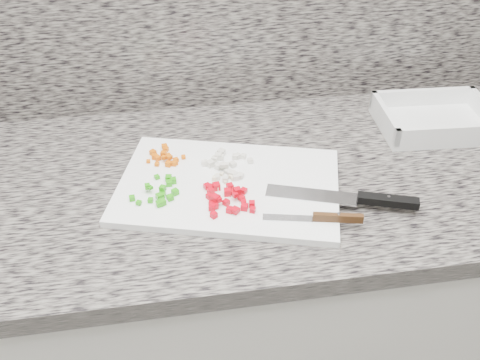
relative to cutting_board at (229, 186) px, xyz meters
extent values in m
cube|color=beige|center=(0.00, 0.05, -0.48)|extent=(3.92, 0.62, 0.86)
cube|color=slate|center=(0.00, 0.05, -0.03)|extent=(3.96, 0.64, 0.04)
cube|color=white|center=(0.00, 0.00, 0.00)|extent=(0.50, 0.40, 0.01)
cube|color=#CF5704|center=(-0.14, 0.10, 0.01)|extent=(0.01, 0.01, 0.01)
cube|color=#CF5704|center=(-0.10, 0.08, 0.01)|extent=(0.01, 0.01, 0.01)
cube|color=#CF5704|center=(-0.11, 0.10, 0.02)|extent=(0.01, 0.01, 0.01)
cube|color=#CF5704|center=(-0.10, 0.09, 0.01)|extent=(0.01, 0.01, 0.01)
cube|color=#CF5704|center=(-0.14, 0.08, 0.01)|extent=(0.01, 0.01, 0.01)
cube|color=#CF5704|center=(-0.08, 0.10, 0.01)|extent=(0.01, 0.01, 0.01)
cube|color=#CF5704|center=(-0.10, 0.08, 0.01)|extent=(0.01, 0.01, 0.01)
cube|color=#CF5704|center=(-0.16, 0.10, 0.01)|extent=(0.01, 0.01, 0.01)
cube|color=#CF5704|center=(-0.11, 0.08, 0.01)|extent=(0.02, 0.02, 0.01)
cube|color=#CF5704|center=(-0.12, 0.13, 0.01)|extent=(0.01, 0.01, 0.01)
cube|color=#CF5704|center=(-0.12, 0.11, 0.02)|extent=(0.01, 0.01, 0.01)
cube|color=#CF5704|center=(-0.14, 0.12, 0.01)|extent=(0.02, 0.02, 0.01)
cube|color=#CF5704|center=(-0.14, 0.11, 0.01)|extent=(0.01, 0.01, 0.01)
cube|color=#CF5704|center=(-0.12, 0.09, 0.02)|extent=(0.01, 0.01, 0.01)
cube|color=#CF5704|center=(-0.11, 0.09, 0.02)|extent=(0.01, 0.01, 0.01)
cube|color=#CF5704|center=(-0.11, 0.08, 0.01)|extent=(0.01, 0.01, 0.01)
cube|color=#CF5704|center=(-0.12, 0.14, 0.01)|extent=(0.01, 0.01, 0.01)
cube|color=beige|center=(0.00, 0.10, 0.01)|extent=(0.02, 0.02, 0.01)
cube|color=beige|center=(0.02, 0.01, 0.01)|extent=(0.01, 0.01, 0.01)
cube|color=beige|center=(0.00, 0.08, 0.01)|extent=(0.01, 0.01, 0.01)
cube|color=beige|center=(0.02, 0.05, 0.01)|extent=(0.01, 0.01, 0.01)
cube|color=beige|center=(-0.01, 0.05, 0.01)|extent=(0.02, 0.02, 0.01)
cube|color=beige|center=(-0.04, 0.07, 0.01)|extent=(0.01, 0.01, 0.01)
cube|color=beige|center=(0.00, 0.10, 0.01)|extent=(0.02, 0.02, 0.01)
cube|color=beige|center=(0.01, 0.02, 0.01)|extent=(0.02, 0.02, 0.01)
cube|color=beige|center=(0.01, 0.02, 0.01)|extent=(0.02, 0.02, 0.01)
cube|color=beige|center=(0.02, 0.05, 0.01)|extent=(0.02, 0.02, 0.01)
cube|color=beige|center=(-0.01, 0.01, 0.01)|extent=(0.01, 0.01, 0.01)
cube|color=beige|center=(0.03, 0.08, 0.01)|extent=(0.01, 0.01, 0.01)
cube|color=beige|center=(0.03, 0.08, 0.01)|extent=(0.02, 0.02, 0.01)
cube|color=beige|center=(0.00, 0.05, 0.01)|extent=(0.02, 0.02, 0.01)
cube|color=beige|center=(0.02, 0.01, 0.01)|extent=(0.01, 0.01, 0.01)
cube|color=beige|center=(-0.02, 0.02, 0.01)|extent=(0.01, 0.01, 0.01)
cube|color=beige|center=(0.00, 0.03, 0.01)|extent=(0.01, 0.01, 0.01)
cube|color=beige|center=(0.04, 0.08, 0.01)|extent=(0.01, 0.01, 0.01)
cube|color=beige|center=(-0.03, 0.06, 0.01)|extent=(0.02, 0.02, 0.01)
cube|color=beige|center=(-0.01, 0.04, 0.02)|extent=(0.01, 0.01, 0.01)
cube|color=beige|center=(-0.01, 0.09, 0.01)|extent=(0.02, 0.02, 0.01)
cube|color=beige|center=(0.03, 0.01, 0.01)|extent=(0.02, 0.02, 0.01)
cube|color=beige|center=(0.00, 0.10, 0.01)|extent=(0.02, 0.02, 0.01)
cube|color=beige|center=(0.00, 0.04, 0.02)|extent=(0.01, 0.01, 0.01)
cube|color=beige|center=(0.05, 0.06, 0.01)|extent=(0.01, 0.01, 0.01)
cube|color=beige|center=(-0.02, 0.08, 0.01)|extent=(0.02, 0.02, 0.01)
cube|color=#269C0E|center=(-0.11, 0.02, 0.01)|extent=(0.01, 0.01, 0.01)
cube|color=#269C0E|center=(-0.13, -0.02, 0.01)|extent=(0.01, 0.01, 0.01)
cube|color=#269C0E|center=(-0.15, -0.01, 0.02)|extent=(0.01, 0.01, 0.01)
cube|color=#269C0E|center=(-0.14, 0.04, 0.01)|extent=(0.01, 0.01, 0.01)
cube|color=#269C0E|center=(-0.19, -0.02, 0.01)|extent=(0.01, 0.01, 0.01)
cube|color=#269C0E|center=(-0.13, -0.05, 0.01)|extent=(0.02, 0.02, 0.01)
cube|color=#269C0E|center=(-0.18, -0.04, 0.01)|extent=(0.01, 0.01, 0.01)
cube|color=#269C0E|center=(-0.16, 0.00, 0.02)|extent=(0.01, 0.01, 0.01)
cube|color=#269C0E|center=(-0.12, 0.03, 0.01)|extent=(0.01, 0.01, 0.01)
cube|color=#269C0E|center=(-0.12, 0.01, 0.01)|extent=(0.01, 0.01, 0.01)
cube|color=#269C0E|center=(-0.11, -0.02, 0.01)|extent=(0.02, 0.02, 0.01)
cube|color=#269C0E|center=(-0.14, -0.03, 0.01)|extent=(0.02, 0.02, 0.01)
cube|color=#269C0E|center=(-0.13, -0.02, 0.02)|extent=(0.01, 0.01, 0.01)
cube|color=#269C0E|center=(-0.11, -0.02, 0.01)|extent=(0.01, 0.01, 0.01)
cube|color=#269C0E|center=(-0.12, -0.03, 0.01)|extent=(0.01, 0.01, 0.01)
cube|color=#269C0E|center=(-0.14, -0.05, 0.01)|extent=(0.01, 0.01, 0.01)
cube|color=#269C0E|center=(-0.15, -0.04, 0.01)|extent=(0.01, 0.01, 0.01)
cube|color=#C40213|center=(0.02, -0.07, 0.01)|extent=(0.01, 0.01, 0.01)
cube|color=#C40213|center=(-0.01, -0.09, 0.01)|extent=(0.02, 0.02, 0.01)
cube|color=#C40213|center=(-0.04, -0.04, 0.01)|extent=(0.01, 0.01, 0.01)
cube|color=#C40213|center=(-0.04, -0.01, 0.01)|extent=(0.02, 0.02, 0.01)
cube|color=#C40213|center=(-0.04, -0.06, 0.01)|extent=(0.01, 0.01, 0.01)
cube|color=#C40213|center=(-0.03, -0.02, 0.01)|extent=(0.02, 0.02, 0.01)
cube|color=#C40213|center=(0.00, -0.09, 0.01)|extent=(0.02, 0.02, 0.01)
cube|color=#C40213|center=(0.02, -0.06, 0.01)|extent=(0.01, 0.01, 0.01)
cube|color=#C40213|center=(-0.04, -0.03, 0.01)|extent=(0.02, 0.02, 0.01)
cube|color=#C40213|center=(0.02, -0.04, 0.01)|extent=(0.02, 0.02, 0.01)
cube|color=#C40213|center=(-0.04, -0.01, 0.01)|extent=(0.02, 0.02, 0.01)
cube|color=#C40213|center=(-0.01, -0.04, 0.01)|extent=(0.01, 0.01, 0.01)
cube|color=#C40213|center=(-0.03, -0.07, 0.02)|extent=(0.01, 0.01, 0.01)
cube|color=#C40213|center=(-0.04, -0.07, 0.01)|extent=(0.02, 0.02, 0.01)
cube|color=#C40213|center=(0.00, -0.04, 0.01)|extent=(0.01, 0.01, 0.01)
cube|color=#C40213|center=(0.02, -0.09, 0.01)|extent=(0.02, 0.02, 0.01)
cube|color=#C40213|center=(0.00, -0.02, 0.01)|extent=(0.01, 0.01, 0.01)
cube|color=#C40213|center=(0.01, -0.05, 0.02)|extent=(0.01, 0.01, 0.01)
cube|color=#C40213|center=(0.00, -0.06, 0.02)|extent=(0.01, 0.01, 0.01)
cube|color=#C40213|center=(0.03, -0.08, 0.01)|extent=(0.01, 0.01, 0.01)
cube|color=#C40213|center=(0.03, -0.09, 0.01)|extent=(0.01, 0.01, 0.01)
cube|color=#C40213|center=(-0.01, -0.07, 0.01)|extent=(0.02, 0.02, 0.01)
cube|color=#C40213|center=(-0.04, -0.10, 0.01)|extent=(0.02, 0.02, 0.01)
cube|color=#C40213|center=(-0.03, -0.06, 0.02)|extent=(0.02, 0.02, 0.01)
cube|color=#C40213|center=(-0.04, -0.08, 0.01)|extent=(0.01, 0.01, 0.01)
cube|color=beige|center=(-0.01, 0.00, 0.01)|extent=(0.01, 0.01, 0.01)
cube|color=beige|center=(0.01, 0.01, 0.01)|extent=(0.01, 0.01, 0.01)
cube|color=beige|center=(-0.03, 0.01, 0.01)|extent=(0.01, 0.01, 0.01)
cube|color=beige|center=(-0.02, 0.00, 0.01)|extent=(0.01, 0.01, 0.00)
cube|color=beige|center=(-0.02, 0.02, 0.01)|extent=(0.01, 0.01, 0.01)
cube|color=beige|center=(-0.01, 0.03, 0.01)|extent=(0.01, 0.01, 0.01)
cube|color=beige|center=(-0.03, -0.02, 0.01)|extent=(0.01, 0.01, 0.01)
cube|color=beige|center=(-0.02, -0.01, 0.01)|extent=(0.01, 0.01, 0.01)
cube|color=beige|center=(0.01, 0.02, 0.01)|extent=(0.01, 0.01, 0.01)
cube|color=silver|center=(0.15, -0.07, 0.01)|extent=(0.18, 0.09, 0.00)
cube|color=black|center=(0.29, -0.11, 0.02)|extent=(0.11, 0.06, 0.02)
cylinder|color=silver|center=(0.29, -0.11, 0.02)|extent=(0.01, 0.01, 0.00)
cube|color=silver|center=(0.09, -0.12, 0.01)|extent=(0.09, 0.04, 0.00)
cube|color=#422510|center=(0.18, -0.14, 0.02)|extent=(0.09, 0.03, 0.02)
cylinder|color=silver|center=(0.18, -0.14, 0.02)|extent=(0.01, 0.01, 0.00)
cube|color=white|center=(0.51, 0.16, 0.00)|extent=(0.27, 0.20, 0.01)
cube|color=white|center=(0.51, 0.24, 0.03)|extent=(0.26, 0.03, 0.04)
cube|color=white|center=(0.50, 0.07, 0.03)|extent=(0.26, 0.03, 0.04)
cube|color=white|center=(0.39, 0.16, 0.03)|extent=(0.02, 0.19, 0.04)
camera|label=1|loc=(-0.11, -0.84, 0.65)|focal=40.00mm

